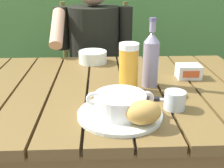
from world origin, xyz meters
name	(u,v)px	position (x,y,z in m)	size (l,w,h in m)	color
dining_table	(105,107)	(0.00, 0.00, 0.64)	(1.28, 0.86, 0.73)	brown
chair_near_diner	(95,74)	(-0.06, 0.87, 0.48)	(0.48, 0.42, 0.98)	brown
person_eating	(94,52)	(-0.06, 0.67, 0.70)	(0.48, 0.47, 1.18)	black
serving_plate	(120,114)	(0.04, -0.25, 0.74)	(0.27, 0.27, 0.01)	white
soup_bowl	(120,103)	(0.04, -0.25, 0.78)	(0.22, 0.17, 0.07)	white
bread_roll	(143,112)	(0.11, -0.33, 0.78)	(0.12, 0.09, 0.07)	#C28F43
beer_glass	(129,68)	(0.09, -0.05, 0.83)	(0.07, 0.07, 0.19)	orange
beer_bottle	(151,58)	(0.18, 0.00, 0.85)	(0.06, 0.06, 0.27)	gray
water_glass_small	(175,100)	(0.23, -0.21, 0.76)	(0.07, 0.07, 0.06)	silver
butter_tub	(188,71)	(0.37, 0.09, 0.76)	(0.10, 0.08, 0.06)	white
table_knife	(159,99)	(0.19, -0.14, 0.74)	(0.15, 0.04, 0.01)	silver
diner_bowl	(93,57)	(-0.06, 0.33, 0.76)	(0.14, 0.14, 0.06)	white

